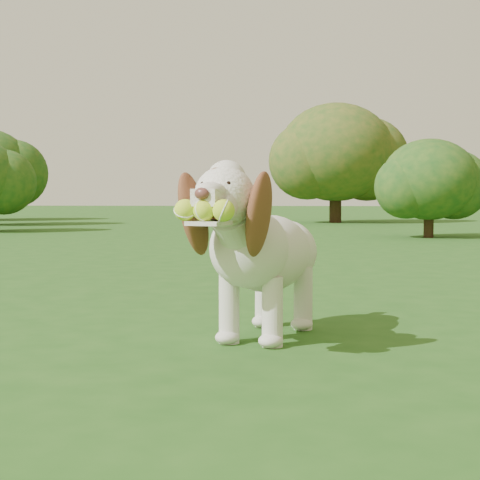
{
  "coord_description": "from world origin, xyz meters",
  "views": [
    {
      "loc": [
        -0.03,
        -3.26,
        0.56
      ],
      "look_at": [
        -0.29,
        -0.6,
        0.41
      ],
      "focal_mm": 55.0,
      "sensor_mm": 36.0,
      "label": 1
    }
  ],
  "objects": [
    {
      "name": "ground",
      "position": [
        0.0,
        0.0,
        0.0
      ],
      "size": [
        80.0,
        80.0,
        0.0
      ],
      "primitive_type": "plane",
      "color": "#204E16",
      "rests_on": "ground"
    },
    {
      "name": "dog",
      "position": [
        -0.23,
        -0.4,
        0.37
      ],
      "size": [
        0.55,
        1.05,
        0.69
      ],
      "rotation": [
        0.0,
        0.0,
        -0.29
      ],
      "color": "silver",
      "rests_on": "ground"
    },
    {
      "name": "shrub_c",
      "position": [
        1.56,
        6.95,
        0.79
      ],
      "size": [
        1.3,
        1.3,
        1.35
      ],
      "color": "#382314",
      "rests_on": "ground"
    },
    {
      "name": "shrub_i",
      "position": [
        0.47,
        12.58,
        1.5
      ],
      "size": [
        2.46,
        2.46,
        2.54
      ],
      "color": "#382314",
      "rests_on": "ground"
    }
  ]
}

